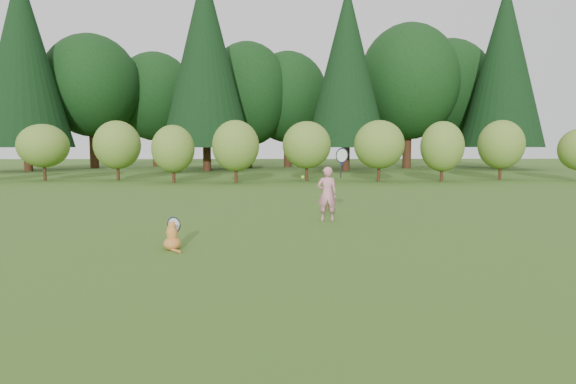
{
  "coord_description": "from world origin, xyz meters",
  "views": [
    {
      "loc": [
        -0.03,
        -8.55,
        1.6
      ],
      "look_at": [
        0.2,
        0.8,
        0.7
      ],
      "focal_mm": 30.0,
      "sensor_mm": 36.0,
      "label": 1
    }
  ],
  "objects": [
    {
      "name": "cat",
      "position": [
        -1.64,
        -1.17,
        0.23
      ],
      "size": [
        0.38,
        0.67,
        0.6
      ],
      "rotation": [
        0.0,
        0.0,
        0.22
      ],
      "color": "orange",
      "rests_on": "ground"
    },
    {
      "name": "child",
      "position": [
        1.06,
        1.6,
        0.61
      ],
      "size": [
        0.65,
        0.41,
        1.74
      ],
      "rotation": [
        0.0,
        0.0,
        3.11
      ],
      "color": "pink",
      "rests_on": "ground"
    },
    {
      "name": "woodland_backdrop",
      "position": [
        0.0,
        23.0,
        7.5
      ],
      "size": [
        48.0,
        10.0,
        15.0
      ],
      "primitive_type": null,
      "color": "black",
      "rests_on": "ground"
    },
    {
      "name": "tennis_ball",
      "position": [
        0.51,
        1.16,
        0.97
      ],
      "size": [
        0.06,
        0.06,
        0.06
      ],
      "color": "#A8E01A",
      "rests_on": "ground"
    },
    {
      "name": "ground",
      "position": [
        0.0,
        0.0,
        0.0
      ],
      "size": [
        100.0,
        100.0,
        0.0
      ],
      "primitive_type": "plane",
      "color": "#345718",
      "rests_on": "ground"
    },
    {
      "name": "shrub_row",
      "position": [
        0.0,
        13.0,
        1.4
      ],
      "size": [
        28.0,
        3.0,
        2.8
      ],
      "primitive_type": null,
      "color": "#5C7B26",
      "rests_on": "ground"
    }
  ]
}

